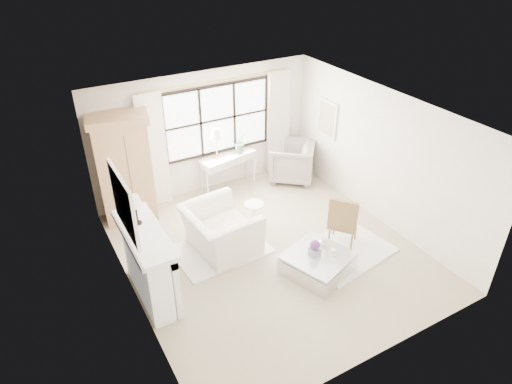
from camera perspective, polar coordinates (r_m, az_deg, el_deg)
floor at (r=8.56m, az=1.74°, el=-7.45°), size 5.50×5.50×0.00m
ceiling at (r=7.19m, az=2.08°, el=9.62°), size 5.50×5.50×0.00m
wall_back at (r=9.97m, az=-6.38°, el=7.38°), size 5.00×0.00×5.00m
wall_front at (r=6.08m, az=15.73°, el=-11.29°), size 5.00×0.00×5.00m
wall_left at (r=7.02m, az=-15.90°, el=-4.83°), size 0.00×5.50×5.50m
wall_right at (r=9.19m, az=15.38°, el=4.27°), size 0.00×5.50×5.50m
window_pane at (r=9.97m, az=-4.83°, el=9.02°), size 2.40×0.02×1.50m
window_frame at (r=9.96m, az=-4.80°, el=9.00°), size 2.50×0.04×1.50m
curtain_rod at (r=9.63m, az=-4.90°, el=13.71°), size 3.30×0.04×0.04m
curtain_left at (r=9.58m, az=-12.68°, el=4.99°), size 0.55×0.10×2.47m
curtain_right at (r=10.71m, az=2.79°, el=8.58°), size 0.55×0.10×2.47m
fireplace at (r=7.47m, az=-13.46°, el=-8.73°), size 0.58×1.66×1.26m
mirror_frame at (r=6.76m, az=-16.25°, el=-1.39°), size 0.05×1.15×0.95m
mirror_glass at (r=6.76m, az=-16.01°, el=-1.33°), size 0.02×1.00×0.80m
art_frame at (r=10.24m, az=8.91°, el=9.05°), size 0.04×0.62×0.82m
art_canvas at (r=10.23m, az=8.82°, el=9.04°), size 0.01×0.52×0.72m
mantel_lamp at (r=7.11m, az=-14.92°, el=-1.22°), size 0.22×0.22×0.51m
armoire at (r=9.26m, az=-16.03°, el=2.91°), size 1.24×0.92×2.24m
console_table at (r=10.36m, az=-3.50°, el=2.62°), size 1.36×0.70×0.80m
console_lamp at (r=9.86m, az=-5.04°, el=7.21°), size 0.28×0.28×0.69m
orchid_plant at (r=10.19m, az=-2.00°, el=6.24°), size 0.34×0.32×0.50m
side_table at (r=9.06m, az=-0.24°, el=-2.40°), size 0.40×0.40×0.51m
rug_left at (r=8.61m, az=-4.46°, el=-7.15°), size 1.74×1.27×0.03m
rug_right at (r=8.70m, az=11.00°, el=-7.24°), size 1.84×1.50×0.03m
club_armchair at (r=8.39m, az=-4.49°, el=-4.79°), size 1.25×1.40×0.86m
wingback_chair at (r=10.69m, az=4.53°, el=3.83°), size 1.38×1.37×0.90m
french_chair at (r=8.68m, az=10.78°, el=-4.85°), size 0.68×0.68×1.08m
coffee_table at (r=8.07m, az=7.68°, el=-8.88°), size 1.28×1.28×0.38m
planter_box at (r=7.90m, az=7.32°, el=-7.44°), size 0.19×0.19×0.13m
planter_flowers at (r=7.81m, az=7.39°, el=-6.59°), size 0.17×0.17×0.17m
pillar_candle at (r=7.94m, az=9.65°, el=-7.44°), size 0.09×0.09×0.12m
coffee_vase at (r=8.12m, az=8.24°, el=-6.18°), size 0.18×0.18×0.15m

